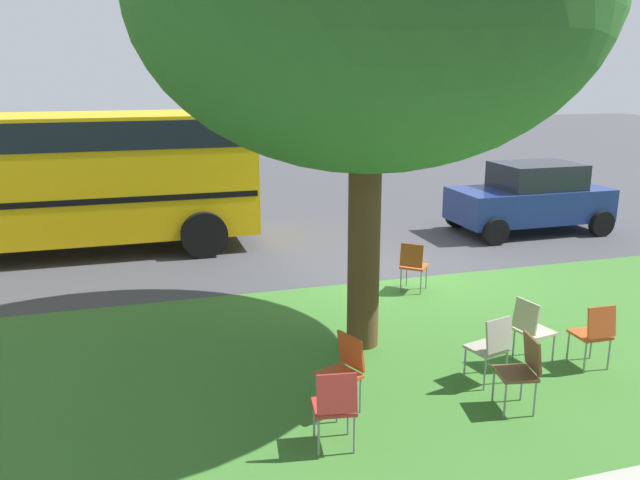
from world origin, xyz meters
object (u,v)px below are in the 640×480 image
(chair_5, at_px, (344,367))
(chair_6, at_px, (531,326))
(chair_0, at_px, (491,344))
(chair_4, at_px, (335,403))
(chair_1, at_px, (522,367))
(chair_3, at_px, (413,263))
(chair_2, at_px, (595,331))
(parked_car, at_px, (531,197))

(chair_5, relative_size, chair_6, 1.00)
(chair_0, distance_m, chair_4, 2.39)
(chair_0, bearing_deg, chair_4, 19.75)
(chair_1, height_order, chair_4, same)
(chair_0, relative_size, chair_3, 1.00)
(chair_4, bearing_deg, chair_6, -159.16)
(chair_1, relative_size, chair_5, 1.00)
(chair_5, bearing_deg, chair_1, 163.58)
(chair_6, bearing_deg, chair_5, 8.81)
(chair_0, distance_m, chair_6, 0.87)
(chair_0, height_order, chair_5, same)
(chair_6, bearing_deg, chair_4, 20.84)
(chair_2, xyz_separation_m, chair_3, (0.96, -3.40, 0.00))
(chair_0, relative_size, chair_1, 1.00)
(chair_1, bearing_deg, chair_2, -157.05)
(chair_3, bearing_deg, chair_5, 54.89)
(chair_3, relative_size, chair_6, 1.00)
(chair_1, bearing_deg, chair_4, 4.42)
(chair_1, distance_m, parked_car, 8.79)
(chair_1, bearing_deg, chair_5, -16.42)
(chair_4, relative_size, chair_6, 1.00)
(chair_0, height_order, chair_2, same)
(chair_2, bearing_deg, chair_6, -27.53)
(chair_0, bearing_deg, chair_1, 90.36)
(chair_1, height_order, parked_car, parked_car)
(chair_1, distance_m, chair_3, 4.06)
(chair_3, bearing_deg, parked_car, -144.72)
(chair_3, distance_m, chair_6, 3.06)
(chair_1, height_order, chair_5, same)
(chair_0, xyz_separation_m, chair_3, (-0.52, -3.39, 0.00))
(chair_1, xyz_separation_m, chair_2, (-1.48, -0.63, 0.00))
(chair_2, distance_m, chair_4, 3.82)
(chair_5, relative_size, parked_car, 0.24)
(chair_0, distance_m, chair_1, 0.63)
(chair_2, relative_size, chair_6, 1.00)
(chair_2, bearing_deg, chair_4, 12.10)
(chair_1, xyz_separation_m, parked_car, (-5.01, -7.21, 0.32))
(chair_5, bearing_deg, chair_4, 65.48)
(chair_2, height_order, chair_4, same)
(chair_6, distance_m, parked_car, 7.53)
(chair_5, height_order, parked_car, parked_car)
(chair_1, bearing_deg, chair_6, -128.74)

